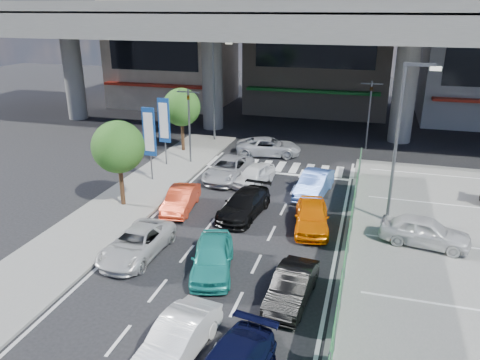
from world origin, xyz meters
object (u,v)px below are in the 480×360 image
(hatch_black_mid_right, at_px, (292,287))
(sedan_black_mid, at_px, (244,204))
(signboard_far, at_px, (164,122))
(wagon_silver_front_left, at_px, (228,169))
(traffic_cone, at_px, (391,233))
(crossing_wagon_silver, at_px, (268,147))
(signboard_near, at_px, (149,134))
(kei_truck_front_right, at_px, (314,184))
(tree_near, at_px, (118,147))
(sedan_white_mid_left, at_px, (137,243))
(taxi_orange_right, at_px, (312,216))
(traffic_light_right, at_px, (371,98))
(sedan_white_front_mid, at_px, (254,175))
(taxi_orange_left, at_px, (181,199))
(street_lamp_left, at_px, (216,82))
(taxi_teal_mid, at_px, (212,257))
(parked_sedan_white, at_px, (425,231))
(traffic_light_left, at_px, (189,108))
(tree_far, at_px, (182,107))
(hatch_white_back_mid, at_px, (177,339))
(street_lamp_right, at_px, (401,131))

(hatch_black_mid_right, relative_size, sedan_black_mid, 0.85)
(signboard_far, xyz_separation_m, hatch_black_mid_right, (11.11, -13.21, -2.45))
(signboard_far, xyz_separation_m, wagon_silver_front_left, (4.90, -1.28, -2.40))
(traffic_cone, bearing_deg, crossing_wagon_silver, 126.55)
(signboard_near, relative_size, kei_truck_front_right, 1.12)
(tree_near, bearing_deg, wagon_silver_front_left, 53.06)
(sedan_white_mid_left, relative_size, hatch_black_mid_right, 1.18)
(signboard_near, relative_size, taxi_orange_right, 1.16)
(traffic_light_right, height_order, hatch_black_mid_right, traffic_light_right)
(sedan_white_front_mid, bearing_deg, taxi_orange_left, -106.12)
(street_lamp_left, height_order, traffic_cone, street_lamp_left)
(sedan_black_mid, distance_m, taxi_orange_right, 3.66)
(signboard_far, relative_size, taxi_teal_mid, 1.16)
(taxi_orange_right, height_order, traffic_cone, taxi_orange_right)
(signboard_far, distance_m, kei_truck_front_right, 11.04)
(kei_truck_front_right, bearing_deg, tree_near, -148.04)
(sedan_white_front_mid, bearing_deg, parked_sedan_white, -16.04)
(tree_near, xyz_separation_m, traffic_cone, (14.13, -0.14, -3.01))
(sedan_white_front_mid, bearing_deg, kei_truck_front_right, 3.39)
(taxi_teal_mid, height_order, taxi_orange_right, same)
(hatch_black_mid_right, bearing_deg, taxi_orange_right, 96.35)
(traffic_light_right, bearing_deg, wagon_silver_front_left, -131.46)
(sedan_black_mid, xyz_separation_m, parked_sedan_white, (8.82, -0.90, 0.10))
(kei_truck_front_right, bearing_deg, signboard_near, -169.59)
(traffic_light_right, distance_m, parked_sedan_white, 15.90)
(traffic_light_right, distance_m, sedan_black_mid, 15.82)
(street_lamp_left, bearing_deg, hatch_black_mid_right, -64.05)
(signboard_near, distance_m, kei_truck_front_right, 10.39)
(signboard_near, bearing_deg, sedan_black_mid, -25.78)
(street_lamp_left, xyz_separation_m, tree_near, (-0.67, -14.00, -1.38))
(signboard_far, xyz_separation_m, taxi_orange_right, (10.97, -6.96, -2.37))
(traffic_light_left, height_order, taxi_teal_mid, traffic_light_left)
(traffic_light_left, relative_size, sedan_white_mid_left, 1.18)
(parked_sedan_white, bearing_deg, taxi_orange_right, 96.06)
(traffic_light_left, relative_size, parked_sedan_white, 1.31)
(signboard_far, relative_size, tree_near, 0.98)
(tree_far, bearing_deg, hatch_white_back_mid, -67.85)
(traffic_light_left, distance_m, sedan_white_front_mid, 6.85)
(traffic_cone, bearing_deg, sedan_white_front_mid, 146.08)
(street_lamp_right, relative_size, signboard_near, 1.70)
(parked_sedan_white, bearing_deg, signboard_near, 84.25)
(signboard_near, distance_m, wagon_silver_front_left, 5.38)
(tree_near, relative_size, kei_truck_front_right, 1.15)
(street_lamp_right, bearing_deg, tree_near, -171.97)
(hatch_white_back_mid, bearing_deg, wagon_silver_front_left, 109.25)
(taxi_orange_right, height_order, kei_truck_front_right, same)
(kei_truck_front_right, bearing_deg, tree_far, 158.22)
(traffic_cone, bearing_deg, taxi_orange_left, 177.14)
(sedan_black_mid, bearing_deg, kei_truck_front_right, 58.15)
(parked_sedan_white, bearing_deg, traffic_light_right, 20.78)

